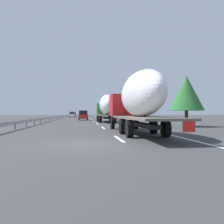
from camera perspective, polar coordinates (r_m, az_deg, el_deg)
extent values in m
plane|color=#38383A|center=(50.83, -7.09, -1.89)|extent=(260.00, 260.00, 0.00)
cube|color=white|center=(13.05, 1.71, -6.55)|extent=(3.20, 0.20, 0.01)
cube|color=white|center=(22.60, -2.17, -3.89)|extent=(3.20, 0.20, 0.01)
cube|color=white|center=(31.40, -3.63, -2.88)|extent=(3.20, 0.20, 0.01)
cube|color=white|center=(40.61, -4.48, -2.29)|extent=(3.20, 0.20, 0.01)
cube|color=white|center=(52.01, -5.11, -1.85)|extent=(3.20, 0.20, 0.01)
cube|color=white|center=(57.20, -5.32, -1.71)|extent=(3.20, 0.20, 0.01)
cube|color=white|center=(66.95, -5.62, -1.50)|extent=(3.20, 0.20, 0.01)
cube|color=white|center=(56.12, -1.49, -1.73)|extent=(110.00, 0.20, 0.01)
cube|color=#387038|center=(41.41, -2.04, 0.72)|extent=(2.40, 2.50, 1.90)
cube|color=black|center=(42.52, -2.18, 1.37)|extent=(0.08, 2.12, 0.80)
cube|color=#262628|center=(38.67, -1.66, -1.40)|extent=(10.15, 0.70, 0.24)
cube|color=#59544C|center=(35.92, -1.22, -0.74)|extent=(8.63, 2.50, 0.12)
ellipsoid|color=white|center=(36.24, -1.27, 1.82)|extent=(6.61, 2.20, 3.11)
cube|color=red|center=(31.76, 0.84, -1.23)|extent=(0.04, 0.56, 0.56)
cylinder|color=black|center=(41.33, -3.56, -1.54)|extent=(1.04, 0.30, 1.04)
cylinder|color=black|center=(41.53, -0.53, -1.53)|extent=(1.04, 0.30, 1.04)
cylinder|color=black|center=(37.02, -3.11, -1.69)|extent=(1.04, 0.35, 1.04)
cylinder|color=black|center=(37.25, 0.26, -1.68)|extent=(1.04, 0.35, 1.04)
cylinder|color=black|center=(34.63, -2.82, -1.78)|extent=(1.04, 0.35, 1.04)
cylinder|color=black|center=(34.88, 0.79, -1.77)|extent=(1.04, 0.35, 1.04)
cube|color=#B21919|center=(21.23, 3.08, 1.67)|extent=(2.40, 2.50, 1.90)
cube|color=black|center=(22.33, 2.56, 2.85)|extent=(0.08, 2.12, 0.80)
cube|color=#262628|center=(18.13, 4.89, -2.68)|extent=(11.66, 0.70, 0.24)
cube|color=#59544C|center=(15.03, 7.46, -1.38)|extent=(10.27, 2.50, 0.12)
ellipsoid|color=white|center=(15.45, 7.09, 4.36)|extent=(7.93, 2.20, 2.95)
cube|color=red|center=(10.47, 18.33, -3.17)|extent=(0.04, 0.56, 0.56)
cylinder|color=black|center=(21.06, 0.13, -2.75)|extent=(1.04, 0.30, 1.04)
cylinder|color=black|center=(21.46, 5.97, -2.71)|extent=(1.04, 0.30, 1.04)
cylinder|color=black|center=(15.99, 2.54, -3.54)|extent=(1.04, 0.35, 1.04)
cylinder|color=black|center=(16.51, 10.09, -3.43)|extent=(1.04, 0.35, 1.04)
cylinder|color=black|center=(13.64, 4.27, -4.10)|extent=(1.04, 0.35, 1.04)
cylinder|color=black|center=(14.25, 13.00, -3.93)|extent=(1.04, 0.35, 1.04)
cube|color=#28479E|center=(100.52, -9.32, -0.67)|extent=(4.23, 1.86, 0.84)
cube|color=black|center=(100.20, -9.33, -0.25)|extent=(2.32, 1.64, 0.62)
cylinder|color=black|center=(101.87, -9.76, -0.90)|extent=(0.64, 0.22, 0.64)
cylinder|color=black|center=(101.81, -8.83, -0.90)|extent=(0.64, 0.22, 0.64)
cylinder|color=black|center=(99.25, -9.83, -0.91)|extent=(0.64, 0.22, 0.64)
cylinder|color=black|center=(99.19, -8.87, -0.92)|extent=(0.64, 0.22, 0.64)
cube|color=white|center=(76.86, -9.74, -0.79)|extent=(4.70, 1.78, 0.84)
cube|color=black|center=(76.51, -9.75, -0.21)|extent=(2.59, 1.57, 0.71)
cylinder|color=black|center=(78.36, -10.28, -1.09)|extent=(0.64, 0.22, 0.64)
cylinder|color=black|center=(78.30, -9.12, -1.09)|extent=(0.64, 0.22, 0.64)
cylinder|color=black|center=(75.45, -10.39, -1.12)|extent=(0.64, 0.22, 0.64)
cylinder|color=black|center=(75.38, -9.19, -1.12)|extent=(0.64, 0.22, 0.64)
cube|color=#ADB2B7|center=(88.20, -7.02, -0.72)|extent=(4.03, 1.83, 0.84)
cube|color=black|center=(87.90, -7.02, -0.23)|extent=(2.22, 1.61, 0.70)
cylinder|color=black|center=(89.46, -7.55, -0.99)|extent=(0.64, 0.22, 0.64)
cylinder|color=black|center=(89.46, -6.51, -0.99)|extent=(0.64, 0.22, 0.64)
cylinder|color=black|center=(86.96, -7.56, -1.01)|extent=(0.64, 0.22, 0.64)
cylinder|color=black|center=(86.96, -6.48, -1.01)|extent=(0.64, 0.22, 0.64)
cube|color=red|center=(48.14, -7.06, -1.10)|extent=(4.24, 1.89, 0.84)
cube|color=black|center=(47.81, -7.06, -0.12)|extent=(2.33, 1.66, 0.81)
cylinder|color=black|center=(49.46, -8.05, -1.56)|extent=(0.64, 0.22, 0.64)
cylinder|color=black|center=(49.47, -6.09, -1.56)|extent=(0.64, 0.22, 0.64)
cylinder|color=black|center=(46.83, -8.09, -1.63)|extent=(0.64, 0.22, 0.64)
cylinder|color=black|center=(46.84, -6.02, -1.63)|extent=(0.64, 0.22, 0.64)
cylinder|color=gray|center=(52.96, 0.17, -0.42)|extent=(0.10, 0.10, 2.59)
cube|color=#2D569E|center=(52.98, 0.17, 1.36)|extent=(0.06, 0.90, 0.70)
cylinder|color=#472D19|center=(40.57, 7.44, -1.06)|extent=(0.30, 0.30, 1.75)
cone|color=#286B2D|center=(40.68, 7.44, 3.96)|extent=(2.59, 2.59, 5.37)
cylinder|color=#472D19|center=(26.20, 17.77, -1.52)|extent=(0.35, 0.35, 1.71)
cone|color=#286B2D|center=(26.28, 17.76, 4.43)|extent=(3.72, 3.72, 3.74)
cylinder|color=#472D19|center=(90.32, -0.93, -0.74)|extent=(0.39, 0.39, 1.41)
cone|color=#1E5B23|center=(90.36, -0.93, 1.60)|extent=(3.41, 3.41, 5.97)
cylinder|color=#472D19|center=(83.21, -0.04, -0.82)|extent=(0.25, 0.25, 1.28)
cone|color=#1E5B23|center=(83.23, -0.04, 1.13)|extent=(2.97, 2.97, 4.38)
cube|color=#9EA0A5|center=(54.12, -13.47, -1.15)|extent=(94.00, 0.06, 0.32)
cube|color=slate|center=(21.91, -22.62, -3.21)|extent=(0.10, 0.10, 0.60)
cube|color=slate|center=(25.87, -20.24, -2.76)|extent=(0.10, 0.10, 0.60)
cube|color=slate|center=(29.87, -18.49, -2.43)|extent=(0.10, 0.10, 0.60)
cube|color=slate|center=(33.88, -17.15, -2.18)|extent=(0.10, 0.10, 0.60)
cube|color=slate|center=(37.91, -16.10, -1.97)|extent=(0.10, 0.10, 0.60)
cube|color=slate|center=(41.96, -15.26, -1.81)|extent=(0.10, 0.10, 0.60)
cube|color=slate|center=(46.01, -14.56, -1.68)|extent=(0.10, 0.10, 0.60)
cube|color=slate|center=(50.06, -13.97, -1.56)|extent=(0.10, 0.10, 0.60)
cube|color=slate|center=(54.12, -13.47, -1.47)|extent=(0.10, 0.10, 0.60)
cube|color=slate|center=(58.19, -13.05, -1.38)|extent=(0.10, 0.10, 0.60)
cube|color=slate|center=(62.26, -12.67, -1.31)|extent=(0.10, 0.10, 0.60)
cube|color=slate|center=(66.33, -12.35, -1.25)|extent=(0.10, 0.10, 0.60)
cube|color=slate|center=(70.40, -12.06, -1.19)|extent=(0.10, 0.10, 0.60)
cube|color=slate|center=(74.47, -11.80, -1.14)|extent=(0.10, 0.10, 0.60)
cube|color=slate|center=(78.55, -11.57, -1.10)|extent=(0.10, 0.10, 0.60)
cube|color=slate|center=(82.62, -11.36, -1.06)|extent=(0.10, 0.10, 0.60)
cube|color=slate|center=(86.70, -11.17, -1.02)|extent=(0.10, 0.10, 0.60)
cube|color=slate|center=(90.78, -11.00, -0.99)|extent=(0.10, 0.10, 0.60)
cube|color=slate|center=(94.86, -10.85, -0.96)|extent=(0.10, 0.10, 0.60)
cube|color=slate|center=(98.94, -10.70, -0.93)|extent=(0.10, 0.10, 0.60)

